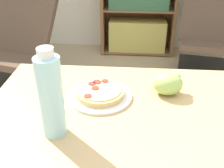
% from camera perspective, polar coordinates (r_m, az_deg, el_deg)
% --- Properties ---
extents(dining_table, '(1.12, 0.89, 0.78)m').
position_cam_1_polar(dining_table, '(0.94, 7.04, -15.13)').
color(dining_table, tan).
rests_on(dining_table, ground_plane).
extents(pizza_on_plate, '(0.23, 0.23, 0.04)m').
position_cam_1_polar(pizza_on_plate, '(1.02, -2.44, -2.02)').
color(pizza_on_plate, white).
rests_on(pizza_on_plate, dining_table).
extents(grape_bunch, '(0.11, 0.09, 0.08)m').
position_cam_1_polar(grape_bunch, '(1.04, 11.20, -0.01)').
color(grape_bunch, '#A8CC66').
rests_on(grape_bunch, dining_table).
extents(drink_bottle, '(0.07, 0.07, 0.27)m').
position_cam_1_polar(drink_bottle, '(0.81, -12.32, -2.42)').
color(drink_bottle, '#A3DBEA').
rests_on(drink_bottle, dining_table).
extents(lounge_chair_near, '(0.79, 0.90, 0.88)m').
position_cam_1_polar(lounge_chair_near, '(2.63, -19.09, 4.70)').
color(lounge_chair_near, black).
rests_on(lounge_chair_near, ground_plane).
extents(lounge_chair_far, '(0.74, 0.86, 0.88)m').
position_cam_1_polar(lounge_chair_far, '(2.90, 19.63, 6.91)').
color(lounge_chair_far, black).
rests_on(lounge_chair_far, ground_plane).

